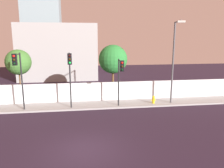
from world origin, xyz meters
TOP-DOWN VIEW (x-y plane):
  - ground_plane at (0.00, 0.00)m, footprint 80.00×80.00m
  - sidewalk at (0.00, 8.20)m, footprint 36.00×2.40m
  - perimeter_wall at (0.00, 9.49)m, footprint 36.00×0.18m
  - traffic_light_left at (-5.05, 6.84)m, footprint 0.35×1.59m
  - traffic_light_center at (3.19, 6.67)m, footprint 0.34×1.82m
  - traffic_light_right at (-1.01, 7.00)m, footprint 0.35×1.29m
  - street_lamp_curbside at (8.23, 7.45)m, footprint 0.83×2.36m
  - fire_hydrant at (6.57, 7.74)m, footprint 0.44×0.26m
  - roadside_tree_midleft at (-6.07, 10.77)m, footprint 2.44×2.44m
  - roadside_tree_midright at (3.16, 10.77)m, footprint 2.92×2.92m
  - low_building_distant at (-3.43, 23.49)m, footprint 11.60×6.00m

SIDE VIEW (x-z plane):
  - ground_plane at x=0.00m, z-range 0.00..0.00m
  - sidewalk at x=0.00m, z-range 0.00..0.15m
  - fire_hydrant at x=6.57m, z-range 0.18..0.91m
  - perimeter_wall at x=0.00m, z-range 0.15..1.95m
  - traffic_light_center at x=3.19m, z-range 1.16..5.40m
  - traffic_light_right at x=-1.01m, z-range 1.24..6.06m
  - traffic_light_left at x=-5.05m, z-range 1.26..6.11m
  - roadside_tree_midleft at x=-6.07m, z-range 1.33..6.45m
  - roadside_tree_midright at x=3.16m, z-range 1.29..6.83m
  - low_building_distant at x=-3.43m, z-range 0.00..8.34m
  - street_lamp_curbside at x=8.23m, z-range 0.83..8.27m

